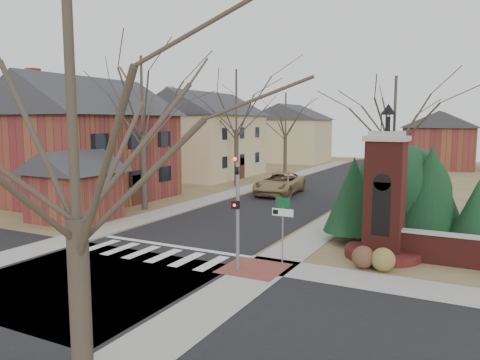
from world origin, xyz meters
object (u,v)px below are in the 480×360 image
Objects in this scene: brick_gate_monument at (384,207)px; distant_car at (391,166)px; traffic_signal_pole at (237,205)px; sign_post at (282,217)px; pickup_truck at (279,183)px.

brick_gate_monument reaches higher than distant_car.
sign_post is (1.29, 1.41, -0.64)m from traffic_signal_pole.
pickup_truck is 21.65m from distant_car.
distant_car is (-2.19, 38.15, -1.28)m from sign_post.
distant_car is (5.00, 21.06, -0.19)m from pickup_truck.
distant_car is at bearing 72.26° from pickup_truck.
traffic_signal_pole is 1.64× the size of sign_post.
sign_post is 4.55m from brick_gate_monument.
brick_gate_monument is 1.58× the size of distant_car.
distant_car is at bearing 93.29° from sign_post.
brick_gate_monument reaches higher than sign_post.
traffic_signal_pole is 1.10× the size of distant_car.
distant_car is (-0.90, 39.57, -1.91)m from traffic_signal_pole.
traffic_signal_pole is 19.50m from pickup_truck.
sign_post is 18.57m from pickup_truck.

